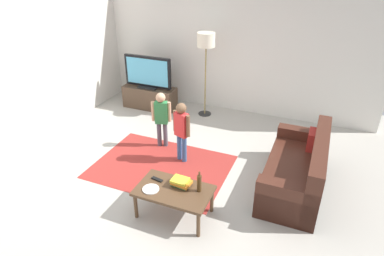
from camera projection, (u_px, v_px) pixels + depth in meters
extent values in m
plane|color=#B2ADA3|center=(177.00, 181.00, 5.25)|extent=(7.80, 7.80, 0.00)
cube|color=silver|center=(236.00, 50.00, 7.07)|extent=(6.00, 0.12, 2.70)
cube|color=silver|center=(15.00, 75.00, 5.64)|extent=(0.12, 6.00, 2.70)
cube|color=#9E2D28|center=(161.00, 166.00, 5.60)|extent=(2.20, 1.60, 0.01)
cube|color=#4C3828|center=(150.00, 97.00, 7.61)|extent=(1.20, 0.44, 0.50)
cube|color=black|center=(149.00, 104.00, 7.64)|extent=(1.10, 0.32, 0.03)
cube|color=black|center=(149.00, 87.00, 7.47)|extent=(0.44, 0.28, 0.03)
cube|color=black|center=(148.00, 72.00, 7.30)|extent=(1.10, 0.07, 0.68)
cube|color=#59B2D8|center=(147.00, 72.00, 7.27)|extent=(1.00, 0.01, 0.58)
cube|color=#472319|center=(293.00, 175.00, 5.04)|extent=(0.80, 1.80, 0.42)
cube|color=#472319|center=(317.00, 167.00, 4.83)|extent=(0.20, 1.80, 0.86)
cube|color=#472319|center=(286.00, 203.00, 4.34)|extent=(0.80, 0.20, 0.60)
cube|color=#472319|center=(301.00, 145.00, 5.65)|extent=(0.80, 0.20, 0.60)
cube|color=#B22823|center=(311.00, 140.00, 5.27)|extent=(0.10, 0.32, 0.32)
cylinder|color=#262626|center=(205.00, 114.00, 7.41)|extent=(0.28, 0.28, 0.02)
cylinder|color=#99844C|center=(205.00, 82.00, 7.05)|extent=(0.03, 0.03, 1.50)
cylinder|color=silver|center=(206.00, 40.00, 6.64)|extent=(0.36, 0.36, 0.28)
cylinder|color=#4C4C59|center=(159.00, 134.00, 6.11)|extent=(0.08, 0.08, 0.47)
cylinder|color=#4C4C59|center=(165.00, 134.00, 6.10)|extent=(0.08, 0.08, 0.47)
cube|color=#338C4C|center=(161.00, 113.00, 5.90)|extent=(0.25, 0.19, 0.41)
sphere|color=tan|center=(161.00, 97.00, 5.76)|extent=(0.17, 0.17, 0.17)
cylinder|color=tan|center=(153.00, 111.00, 5.90)|extent=(0.06, 0.06, 0.37)
cylinder|color=tan|center=(169.00, 112.00, 5.88)|extent=(0.06, 0.06, 0.37)
cylinder|color=#33598C|center=(179.00, 147.00, 5.71)|extent=(0.08, 0.08, 0.48)
cylinder|color=#33598C|center=(184.00, 149.00, 5.64)|extent=(0.08, 0.08, 0.48)
cube|color=red|center=(181.00, 125.00, 5.46)|extent=(0.26, 0.20, 0.41)
sphere|color=brown|center=(181.00, 108.00, 5.33)|extent=(0.17, 0.17, 0.17)
cylinder|color=brown|center=(175.00, 121.00, 5.54)|extent=(0.06, 0.06, 0.37)
cylinder|color=brown|center=(188.00, 126.00, 5.37)|extent=(0.06, 0.06, 0.37)
cube|color=#513823|center=(174.00, 191.00, 4.41)|extent=(1.00, 0.60, 0.04)
cylinder|color=#513823|center=(136.00, 206.00, 4.46)|extent=(0.05, 0.05, 0.38)
cylinder|color=#513823|center=(198.00, 225.00, 4.15)|extent=(0.05, 0.05, 0.38)
cylinder|color=#513823|center=(154.00, 185.00, 4.87)|extent=(0.05, 0.05, 0.38)
cylinder|color=#513823|center=(212.00, 200.00, 4.56)|extent=(0.05, 0.05, 0.38)
cube|color=#388C4C|center=(181.00, 183.00, 4.49)|extent=(0.25, 0.21, 0.03)
cube|color=orange|center=(182.00, 183.00, 4.45)|extent=(0.27, 0.21, 0.04)
cube|color=yellow|center=(180.00, 180.00, 4.44)|extent=(0.23, 0.19, 0.03)
cylinder|color=#4C3319|center=(199.00, 184.00, 4.32)|extent=(0.06, 0.06, 0.24)
cylinder|color=#4C3319|center=(199.00, 174.00, 4.25)|extent=(0.02, 0.02, 0.06)
cube|color=black|center=(157.00, 179.00, 4.58)|extent=(0.18, 0.08, 0.02)
cylinder|color=white|center=(151.00, 189.00, 4.39)|extent=(0.22, 0.22, 0.02)
cube|color=silver|center=(152.00, 189.00, 4.38)|extent=(0.15, 0.03, 0.01)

